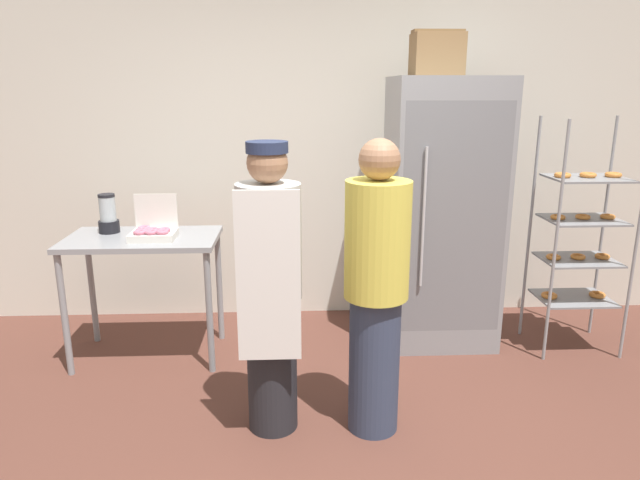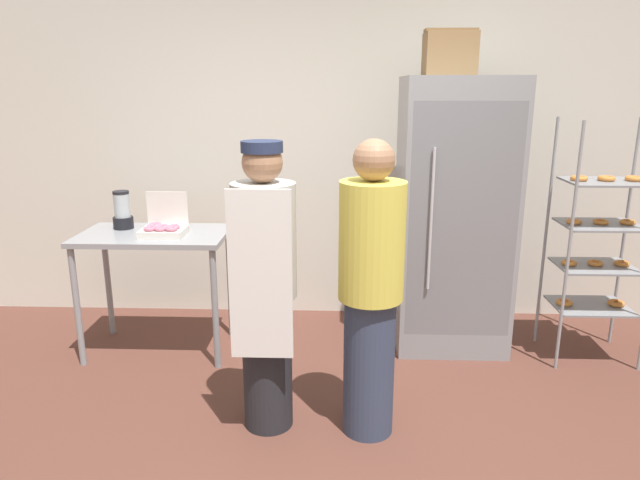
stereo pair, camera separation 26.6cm
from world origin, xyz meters
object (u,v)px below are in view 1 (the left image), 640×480
(person_baker, at_px, (270,287))
(baking_rack, at_px, (580,238))
(refrigerator, at_px, (442,214))
(person_customer, at_px, (376,289))
(blender_pitcher, at_px, (108,216))
(donut_box, at_px, (153,232))
(cardboard_storage_box, at_px, (437,54))

(person_baker, bearing_deg, baking_rack, 23.76)
(refrigerator, distance_m, person_baker, 1.68)
(refrigerator, distance_m, person_customer, 1.36)
(person_customer, bearing_deg, blender_pitcher, 147.61)
(donut_box, relative_size, cardboard_storage_box, 0.85)
(cardboard_storage_box, relative_size, person_baker, 0.22)
(cardboard_storage_box, distance_m, person_customer, 1.86)
(person_baker, relative_size, person_customer, 0.99)
(baking_rack, bearing_deg, donut_box, -178.43)
(donut_box, distance_m, person_customer, 1.66)
(person_baker, bearing_deg, person_customer, -3.38)
(blender_pitcher, xyz_separation_m, person_customer, (1.73, -1.10, -0.18))
(cardboard_storage_box, xyz_separation_m, person_customer, (-0.57, -1.24, -1.26))
(cardboard_storage_box, bearing_deg, person_customer, -114.49)
(cardboard_storage_box, bearing_deg, baking_rack, -13.72)
(donut_box, height_order, cardboard_storage_box, cardboard_storage_box)
(blender_pitcher, bearing_deg, cardboard_storage_box, 3.63)
(baking_rack, xyz_separation_m, person_customer, (-1.61, -0.99, -0.00))
(baking_rack, distance_m, person_customer, 1.89)
(person_baker, xyz_separation_m, person_customer, (0.56, -0.03, -0.01))
(baking_rack, relative_size, person_customer, 1.03)
(donut_box, bearing_deg, refrigerator, 7.81)
(baking_rack, relative_size, donut_box, 5.69)
(baking_rack, distance_m, donut_box, 2.99)
(baking_rack, distance_m, person_baker, 2.37)
(baking_rack, height_order, person_baker, baking_rack)
(person_customer, bearing_deg, person_baker, 176.62)
(donut_box, relative_size, blender_pitcher, 1.08)
(baking_rack, height_order, person_customer, baking_rack)
(blender_pitcher, relative_size, person_customer, 0.17)
(person_customer, bearing_deg, cardboard_storage_box, 65.51)
(donut_box, height_order, person_customer, person_customer)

